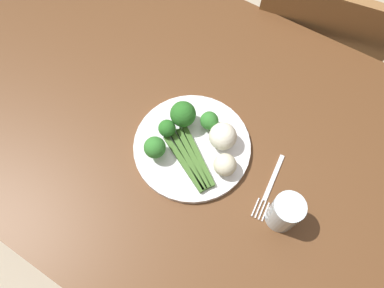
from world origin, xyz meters
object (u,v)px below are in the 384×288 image
(dining_table, at_px, (183,140))
(cauliflower_left, at_px, (223,135))
(plate, at_px, (192,146))
(cauliflower_right, at_px, (225,165))
(fork, at_px, (269,187))
(water_glass, at_px, (285,212))
(broccoli_outer_edge, at_px, (209,121))
(broccoli_back_right, at_px, (155,148))
(broccoli_front, at_px, (183,114))
(broccoli_front_left, at_px, (167,128))
(asparagus_bundle, at_px, (191,159))
(chair, at_px, (307,58))

(dining_table, bearing_deg, cauliflower_left, -178.50)
(plate, height_order, cauliflower_right, cauliflower_right)
(fork, height_order, water_glass, water_glass)
(broccoli_outer_edge, relative_size, water_glass, 0.54)
(broccoli_back_right, height_order, cauliflower_right, broccoli_back_right)
(fork, bearing_deg, broccoli_back_right, -80.57)
(broccoli_front, bearing_deg, broccoli_front_left, 70.67)
(dining_table, relative_size, cauliflower_left, 23.46)
(asparagus_bundle, bearing_deg, cauliflower_left, -83.81)
(broccoli_outer_edge, xyz_separation_m, cauliflower_left, (-0.05, 0.02, 0.00))
(broccoli_back_right, distance_m, cauliflower_right, 0.16)
(water_glass, bearing_deg, broccoli_front_left, -6.06)
(chair, height_order, cauliflower_right, chair)
(dining_table, bearing_deg, water_glass, 164.93)
(plate, distance_m, broccoli_back_right, 0.10)
(broccoli_front, distance_m, cauliflower_left, 0.10)
(plate, xyz_separation_m, cauliflower_right, (-0.09, 0.01, 0.03))
(cauliflower_left, bearing_deg, broccoli_outer_edge, -18.62)
(broccoli_back_right, distance_m, fork, 0.27)
(dining_table, bearing_deg, chair, -104.91)
(fork, bearing_deg, asparagus_bundle, -82.71)
(plate, bearing_deg, cauliflower_left, -140.34)
(plate, relative_size, cauliflower_left, 4.30)
(cauliflower_right, distance_m, fork, 0.12)
(broccoli_back_right, bearing_deg, cauliflower_right, -161.26)
(cauliflower_right, bearing_deg, plate, -7.34)
(asparagus_bundle, relative_size, cauliflower_right, 3.13)
(plate, xyz_separation_m, water_glass, (-0.25, 0.04, 0.04))
(asparagus_bundle, relative_size, fork, 0.97)
(broccoli_front_left, xyz_separation_m, broccoli_back_right, (-0.01, 0.06, 0.01))
(asparagus_bundle, bearing_deg, chair, -65.77)
(chair, distance_m, water_glass, 0.75)
(chair, bearing_deg, plate, 71.52)
(broccoli_back_right, bearing_deg, broccoli_outer_edge, -117.94)
(chair, xyz_separation_m, cauliflower_left, (0.04, 0.58, 0.31))
(chair, relative_size, cauliflower_left, 13.68)
(plate, distance_m, broccoli_outer_edge, 0.07)
(broccoli_front, distance_m, broccoli_outer_edge, 0.06)
(chair, xyz_separation_m, plate, (0.10, 0.62, 0.27))
(plate, bearing_deg, broccoli_outer_edge, -97.76)
(chair, height_order, broccoli_outer_edge, chair)
(plate, xyz_separation_m, broccoli_front_left, (0.06, 0.01, 0.04))
(asparagus_bundle, bearing_deg, cauliflower_right, -132.29)
(chair, relative_size, broccoli_front, 11.84)
(plate, height_order, broccoli_front_left, broccoli_front_left)
(dining_table, height_order, broccoli_front, broccoli_front)
(plate, relative_size, water_glass, 2.84)
(broccoli_front_left, distance_m, broccoli_outer_edge, 0.10)
(broccoli_outer_edge, bearing_deg, fork, 164.91)
(chair, bearing_deg, broccoli_outer_edge, 71.40)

